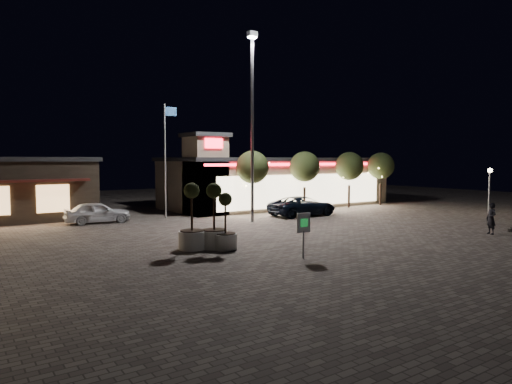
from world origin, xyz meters
TOP-DOWN VIEW (x-y plane):
  - ground at (0.00, 0.00)m, footprint 90.00×90.00m
  - retail_building at (9.51, 15.82)m, footprint 20.40×8.40m
  - floodlight_pole at (2.00, 8.00)m, footprint 0.60×0.40m
  - flagpole at (-1.90, 13.00)m, footprint 0.95×0.10m
  - lamp_post_east at (20.00, 2.00)m, footprint 0.36×0.36m
  - string_tree_a at (4.00, 11.00)m, footprint 2.42×2.42m
  - string_tree_b at (9.00, 11.00)m, footprint 2.42×2.42m
  - string_tree_c at (14.00, 11.00)m, footprint 2.42×2.42m
  - string_tree_d at (18.00, 11.00)m, footprint 2.42×2.42m
  - pickup_truck at (6.90, 8.70)m, footprint 5.24×2.47m
  - white_sedan at (-6.64, 13.23)m, footprint 4.25×2.01m
  - pedestrian at (10.25, -3.52)m, footprint 0.62×0.75m
  - dog at (11.23, -4.11)m, footprint 0.48×0.21m
  - planter_left at (-5.39, 1.90)m, footprint 1.25×1.25m
  - planter_mid at (-4.41, 1.57)m, footprint 1.24×1.24m
  - planter_right at (-4.13, 1.00)m, footprint 1.07×1.07m
  - valet_sign at (-2.41, -2.51)m, footprint 0.63×0.15m

SIDE VIEW (x-z plane):
  - ground at x=0.00m, z-range 0.00..0.00m
  - dog at x=11.23m, z-range 0.13..0.38m
  - white_sedan at x=-6.64m, z-range 0.00..1.41m
  - pickup_truck at x=6.90m, z-range 0.00..1.45m
  - planter_right at x=-4.13m, z-range -0.50..2.12m
  - pedestrian at x=10.25m, z-range 0.00..1.75m
  - planter_mid at x=-4.41m, z-range -0.58..2.47m
  - planter_left at x=-5.39m, z-range -0.59..2.49m
  - valet_sign at x=-2.41m, z-range 0.38..2.30m
  - retail_building at x=9.51m, z-range -0.84..5.26m
  - lamp_post_east at x=20.00m, z-range 0.72..4.20m
  - string_tree_a at x=4.00m, z-range 1.17..5.95m
  - string_tree_b at x=9.00m, z-range 1.17..5.95m
  - string_tree_c at x=14.00m, z-range 1.17..5.95m
  - string_tree_d at x=18.00m, z-range 1.17..5.95m
  - flagpole at x=-1.90m, z-range 0.74..8.74m
  - floodlight_pole at x=2.00m, z-range 0.83..13.21m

